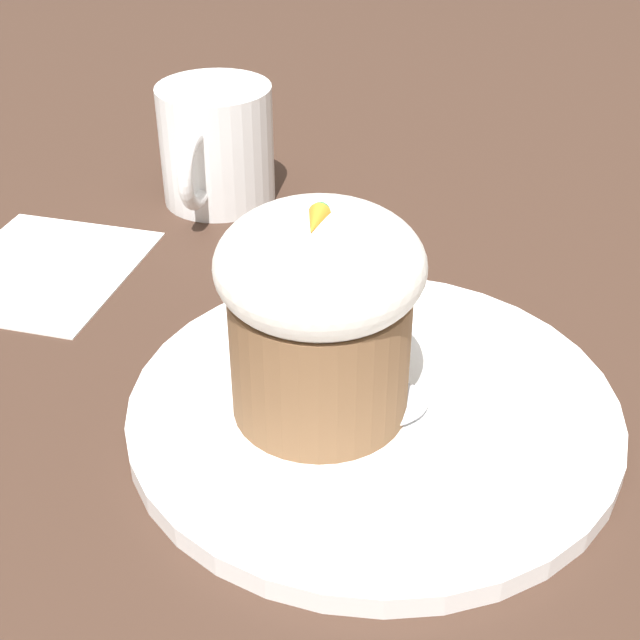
# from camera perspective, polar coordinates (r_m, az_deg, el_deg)

# --- Properties ---
(ground_plane) EXTENTS (4.00, 4.00, 0.00)m
(ground_plane) POSITION_cam_1_polar(r_m,az_deg,el_deg) (0.48, 3.41, -6.28)
(ground_plane) COLOR #3D281E
(dessert_plate) EXTENTS (0.26, 0.26, 0.01)m
(dessert_plate) POSITION_cam_1_polar(r_m,az_deg,el_deg) (0.48, 3.43, -5.72)
(dessert_plate) COLOR white
(dessert_plate) RESTS_ON ground_plane
(carrot_cake) EXTENTS (0.10, 0.10, 0.12)m
(carrot_cake) POSITION_cam_1_polar(r_m,az_deg,el_deg) (0.43, -0.00, 0.71)
(carrot_cake) COLOR brown
(carrot_cake) RESTS_ON dessert_plate
(spoon) EXTENTS (0.09, 0.12, 0.01)m
(spoon) POSITION_cam_1_polar(r_m,az_deg,el_deg) (0.47, 5.88, -4.94)
(spoon) COLOR silver
(spoon) RESTS_ON dessert_plate
(coffee_cup) EXTENTS (0.12, 0.09, 0.09)m
(coffee_cup) POSITION_cam_1_polar(r_m,az_deg,el_deg) (0.69, -6.68, 11.03)
(coffee_cup) COLOR white
(coffee_cup) RESTS_ON ground_plane
(paper_napkin) EXTENTS (0.14, 0.13, 0.00)m
(paper_napkin) POSITION_cam_1_polar(r_m,az_deg,el_deg) (0.63, -17.31, 3.12)
(paper_napkin) COLOR white
(paper_napkin) RESTS_ON ground_plane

